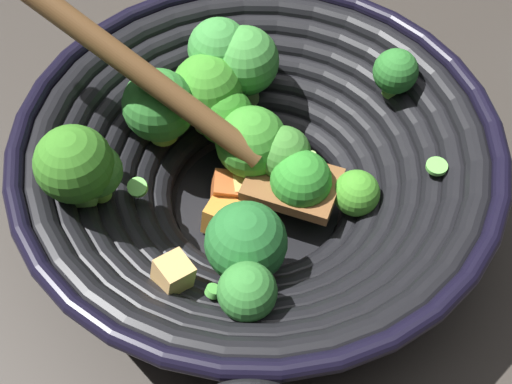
# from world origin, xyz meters

# --- Properties ---
(ground_plane) EXTENTS (4.00, 4.00, 0.00)m
(ground_plane) POSITION_xyz_m (0.00, 0.00, 0.00)
(ground_plane) COLOR #332D28
(wok) EXTENTS (0.39, 0.36, 0.22)m
(wok) POSITION_xyz_m (-0.00, -0.00, 0.06)
(wok) COLOR black
(wok) RESTS_ON ground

